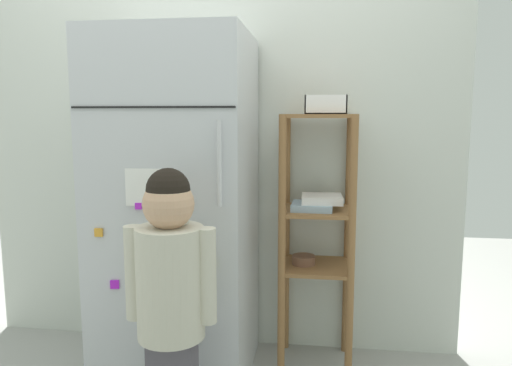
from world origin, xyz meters
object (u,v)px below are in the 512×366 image
at_px(pantry_shelf_unit, 316,220).
at_px(fruit_bin, 326,106).
at_px(refrigerator, 178,209).
at_px(child_standing, 171,282).

relative_size(pantry_shelf_unit, fruit_bin, 6.51).
relative_size(refrigerator, child_standing, 1.52).
relative_size(refrigerator, pantry_shelf_unit, 1.29).
relative_size(refrigerator, fruit_bin, 8.40).
height_order(refrigerator, child_standing, refrigerator).
xyz_separation_m(refrigerator, fruit_bin, (0.70, 0.16, 0.49)).
relative_size(child_standing, pantry_shelf_unit, 0.85).
distance_m(refrigerator, child_standing, 0.58).
distance_m(child_standing, fruit_bin, 1.12).
bearing_deg(fruit_bin, refrigerator, -167.49).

